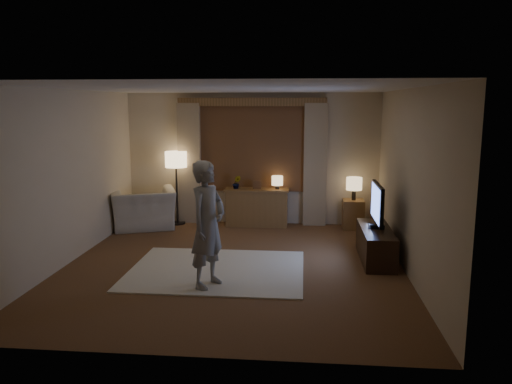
# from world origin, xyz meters

# --- Properties ---
(room) EXTENTS (5.04, 5.54, 2.64)m
(room) POSITION_xyz_m (0.00, 0.50, 1.33)
(room) COLOR brown
(room) RESTS_ON ground
(rug) EXTENTS (2.50, 2.00, 0.02)m
(rug) POSITION_xyz_m (-0.21, -0.26, 0.01)
(rug) COLOR beige
(rug) RESTS_ON floor
(sideboard) EXTENTS (1.20, 0.40, 0.70)m
(sideboard) POSITION_xyz_m (0.12, 2.50, 0.35)
(sideboard) COLOR brown
(sideboard) RESTS_ON floor
(picture_frame) EXTENTS (0.16, 0.02, 0.20)m
(picture_frame) POSITION_xyz_m (0.12, 2.50, 0.80)
(picture_frame) COLOR brown
(picture_frame) RESTS_ON sideboard
(plant) EXTENTS (0.17, 0.13, 0.30)m
(plant) POSITION_xyz_m (-0.28, 2.50, 0.85)
(plant) COLOR #999999
(plant) RESTS_ON sideboard
(table_lamp_sideboard) EXTENTS (0.22, 0.22, 0.30)m
(table_lamp_sideboard) POSITION_xyz_m (0.52, 2.50, 0.90)
(table_lamp_sideboard) COLOR black
(table_lamp_sideboard) RESTS_ON sideboard
(floor_lamp) EXTENTS (0.43, 0.43, 1.46)m
(floor_lamp) POSITION_xyz_m (-1.49, 2.50, 1.22)
(floor_lamp) COLOR black
(floor_lamp) RESTS_ON floor
(armchair) EXTENTS (1.47, 1.38, 0.77)m
(armchair) POSITION_xyz_m (-2.05, 2.10, 0.38)
(armchair) COLOR #BFB69D
(armchair) RESTS_ON floor
(side_table) EXTENTS (0.40, 0.40, 0.56)m
(side_table) POSITION_xyz_m (1.99, 2.45, 0.28)
(side_table) COLOR brown
(side_table) RESTS_ON floor
(table_lamp_side) EXTENTS (0.30, 0.30, 0.44)m
(table_lamp_side) POSITION_xyz_m (1.99, 2.45, 0.87)
(table_lamp_side) COLOR black
(table_lamp_side) RESTS_ON side_table
(tv_stand) EXTENTS (0.45, 1.40, 0.50)m
(tv_stand) POSITION_xyz_m (2.15, 0.48, 0.25)
(tv_stand) COLOR black
(tv_stand) RESTS_ON floor
(tv) EXTENTS (0.23, 0.96, 0.69)m
(tv) POSITION_xyz_m (2.15, 0.48, 0.88)
(tv) COLOR black
(tv) RESTS_ON tv_stand
(person) EXTENTS (0.61, 0.72, 1.66)m
(person) POSITION_xyz_m (-0.20, -0.90, 0.85)
(person) COLOR gray
(person) RESTS_ON rug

